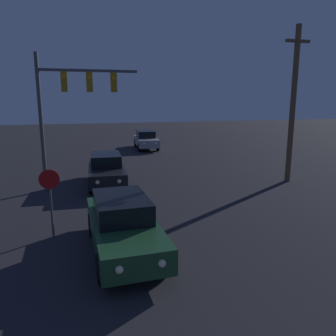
{
  "coord_description": "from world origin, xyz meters",
  "views": [
    {
      "loc": [
        -3.48,
        -0.39,
        4.26
      ],
      "look_at": [
        0.0,
        11.98,
        1.55
      ],
      "focal_mm": 35.0,
      "sensor_mm": 36.0,
      "label": 1
    }
  ],
  "objects_px": {
    "car_mid": "(106,169)",
    "utility_pole": "(293,104)",
    "traffic_signal_mast": "(69,98)",
    "car_far": "(146,139)",
    "stop_sign": "(50,191)",
    "car_near": "(123,224)"
  },
  "relations": [
    {
      "from": "traffic_signal_mast",
      "to": "utility_pole",
      "type": "xyz_separation_m",
      "value": [
        10.89,
        -1.52,
        -0.27
      ]
    },
    {
      "from": "car_far",
      "to": "traffic_signal_mast",
      "type": "bearing_deg",
      "value": 66.81
    },
    {
      "from": "car_far",
      "to": "stop_sign",
      "type": "distance_m",
      "value": 18.9
    },
    {
      "from": "stop_sign",
      "to": "car_far",
      "type": "bearing_deg",
      "value": 69.18
    },
    {
      "from": "car_near",
      "to": "stop_sign",
      "type": "bearing_deg",
      "value": -38.74
    },
    {
      "from": "car_mid",
      "to": "traffic_signal_mast",
      "type": "bearing_deg",
      "value": 13.92
    },
    {
      "from": "utility_pole",
      "to": "car_mid",
      "type": "bearing_deg",
      "value": 168.92
    },
    {
      "from": "traffic_signal_mast",
      "to": "utility_pole",
      "type": "height_order",
      "value": "utility_pole"
    },
    {
      "from": "utility_pole",
      "to": "stop_sign",
      "type": "bearing_deg",
      "value": -159.71
    },
    {
      "from": "car_mid",
      "to": "traffic_signal_mast",
      "type": "distance_m",
      "value": 3.85
    },
    {
      "from": "car_near",
      "to": "traffic_signal_mast",
      "type": "xyz_separation_m",
      "value": [
        -1.35,
        7.31,
        3.5
      ]
    },
    {
      "from": "car_far",
      "to": "stop_sign",
      "type": "bearing_deg",
      "value": 73.06
    },
    {
      "from": "car_near",
      "to": "utility_pole",
      "type": "xyz_separation_m",
      "value": [
        9.54,
        5.79,
        3.23
      ]
    },
    {
      "from": "utility_pole",
      "to": "traffic_signal_mast",
      "type": "bearing_deg",
      "value": 172.08
    },
    {
      "from": "car_mid",
      "to": "car_far",
      "type": "bearing_deg",
      "value": -108.35
    },
    {
      "from": "traffic_signal_mast",
      "to": "utility_pole",
      "type": "distance_m",
      "value": 11.0
    },
    {
      "from": "car_mid",
      "to": "car_far",
      "type": "distance_m",
      "value": 12.4
    },
    {
      "from": "car_mid",
      "to": "utility_pole",
      "type": "height_order",
      "value": "utility_pole"
    },
    {
      "from": "car_mid",
      "to": "utility_pole",
      "type": "distance_m",
      "value": 10.02
    },
    {
      "from": "car_mid",
      "to": "car_far",
      "type": "height_order",
      "value": "same"
    },
    {
      "from": "car_near",
      "to": "stop_sign",
      "type": "xyz_separation_m",
      "value": [
        -2.0,
        1.53,
        0.69
      ]
    },
    {
      "from": "car_mid",
      "to": "car_far",
      "type": "relative_size",
      "value": 1.0
    }
  ]
}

